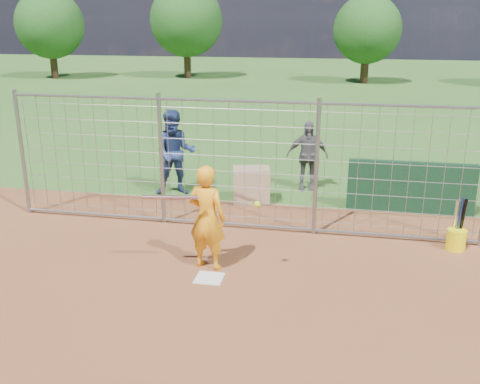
% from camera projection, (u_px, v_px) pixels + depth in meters
% --- Properties ---
extents(ground, '(100.00, 100.00, 0.00)m').
position_uv_depth(ground, '(212.00, 273.00, 8.67)').
color(ground, '#2D591E').
rests_on(ground, ground).
extents(home_plate, '(0.43, 0.43, 0.02)m').
position_uv_depth(home_plate, '(209.00, 278.00, 8.48)').
color(home_plate, silver).
rests_on(home_plate, ground).
extents(dugout_wall, '(2.60, 0.20, 1.10)m').
position_uv_depth(dugout_wall, '(410.00, 188.00, 11.23)').
color(dugout_wall, '#11381E').
rests_on(dugout_wall, ground).
extents(batter, '(0.71, 0.54, 1.75)m').
position_uv_depth(batter, '(207.00, 218.00, 8.61)').
color(batter, orange).
rests_on(batter, ground).
extents(bystander_a, '(1.12, 0.97, 1.98)m').
position_uv_depth(bystander_a, '(175.00, 153.00, 12.30)').
color(bystander_a, navy).
rests_on(bystander_a, ground).
extents(bystander_b, '(1.03, 0.55, 1.67)m').
position_uv_depth(bystander_b, '(307.00, 156.00, 12.67)').
color(bystander_b, '#535257').
rests_on(bystander_b, ground).
extents(equipment_bin, '(0.90, 0.71, 0.80)m').
position_uv_depth(equipment_bin, '(251.00, 185.00, 11.89)').
color(equipment_bin, tan).
rests_on(equipment_bin, ground).
extents(equipment_in_play, '(1.81, 0.32, 0.16)m').
position_uv_depth(equipment_in_play, '(191.00, 199.00, 8.23)').
color(equipment_in_play, silver).
rests_on(equipment_in_play, ground).
extents(bucket_with_bats, '(0.34, 0.38, 0.98)m').
position_uv_depth(bucket_with_bats, '(457.00, 237.00, 9.49)').
color(bucket_with_bats, '#FFE90D').
rests_on(bucket_with_bats, ground).
extents(backstop_fence, '(9.08, 0.08, 2.60)m').
position_uv_depth(backstop_fence, '(237.00, 166.00, 10.14)').
color(backstop_fence, gray).
rests_on(backstop_fence, ground).
extents(tree_line, '(44.66, 6.72, 6.48)m').
position_uv_depth(tree_line, '(370.00, 22.00, 33.19)').
color(tree_line, '#3F2B19').
rests_on(tree_line, ground).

